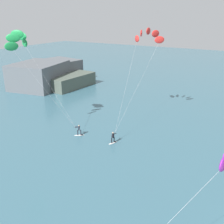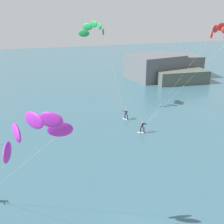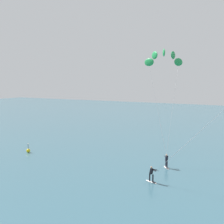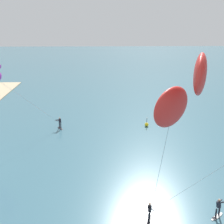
% 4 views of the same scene
% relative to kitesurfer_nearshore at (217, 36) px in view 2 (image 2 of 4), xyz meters
% --- Properties ---
extents(kitesurfer_nearshore, '(13.18, 5.16, 14.89)m').
position_rel_kitesurfer_nearshore_xyz_m(kitesurfer_nearshore, '(0.00, 0.00, 0.00)').
color(kitesurfer_nearshore, white).
rests_on(kitesurfer_nearshore, ground).
extents(kitesurfer_mid_water, '(8.02, 9.44, 10.68)m').
position_rel_kitesurfer_nearshore_xyz_m(kitesurfer_mid_water, '(-26.38, -16.53, -4.05)').
color(kitesurfer_mid_water, '#333338').
rests_on(kitesurfer_mid_water, ground).
extents(kitesurfer_far_out, '(6.54, 9.44, 14.92)m').
position_rel_kitesurfer_nearshore_xyz_m(kitesurfer_far_out, '(-14.46, 11.97, 0.02)').
color(kitesurfer_far_out, white).
rests_on(kitesurfer_far_out, ground).
extents(distant_headland, '(20.14, 16.97, 5.96)m').
position_rel_kitesurfer_nearshore_xyz_m(distant_headland, '(8.53, 29.61, -10.55)').
color(distant_headland, '#565B60').
rests_on(distant_headland, ground).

